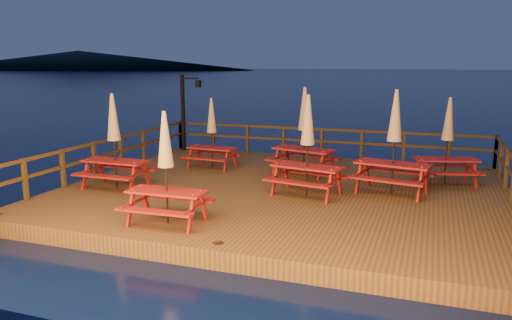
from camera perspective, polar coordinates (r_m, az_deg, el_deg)
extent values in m
plane|color=#051332|center=(14.19, 3.24, -4.77)|extent=(500.00, 500.00, 0.00)
cube|color=#4B3218|center=(14.13, 3.25, -3.99)|extent=(12.00, 10.00, 0.40)
cylinder|color=#362411|center=(13.36, -27.09, -8.40)|extent=(0.24, 0.24, 1.40)
cylinder|color=#362411|center=(20.48, -8.23, -0.75)|extent=(0.24, 0.24, 1.40)
cylinder|color=#362411|center=(10.22, -4.29, -13.11)|extent=(0.24, 0.24, 1.40)
cylinder|color=#362411|center=(18.58, 7.25, -1.95)|extent=(0.24, 0.24, 1.40)
cylinder|color=#362411|center=(18.27, 24.68, -3.13)|extent=(0.24, 0.24, 1.40)
cube|color=#362411|center=(18.51, 7.55, 3.50)|extent=(11.70, 0.06, 0.09)
cube|color=#362411|center=(18.57, 7.52, 2.14)|extent=(11.70, 0.06, 0.09)
cube|color=#362411|center=(20.07, -5.67, 2.70)|extent=(0.10, 0.10, 1.10)
cube|color=#362411|center=(18.58, 7.51, 1.97)|extent=(0.10, 0.10, 1.10)
cube|color=#362411|center=(18.21, 22.06, 1.05)|extent=(0.10, 0.10, 1.10)
cube|color=#362411|center=(16.46, -16.64, 2.17)|extent=(0.06, 9.70, 0.09)
cube|color=#362411|center=(16.53, -16.56, 0.65)|extent=(0.06, 9.70, 0.09)
cube|color=#362411|center=(13.68, -26.10, -2.42)|extent=(0.10, 0.10, 1.10)
cube|color=#362411|center=(16.54, -16.54, 0.46)|extent=(0.10, 0.10, 1.10)
cube|color=#362411|center=(19.76, -9.94, 2.45)|extent=(0.10, 0.10, 1.10)
cube|color=#362411|center=(17.35, 26.03, 0.26)|extent=(0.10, 0.10, 1.10)
cube|color=black|center=(20.08, -8.34, 5.37)|extent=(0.12, 0.12, 3.00)
cube|color=black|center=(19.83, -7.55, 9.23)|extent=(0.70, 0.06, 0.06)
cube|color=black|center=(19.68, -6.61, 8.66)|extent=(0.18, 0.18, 0.28)
sphere|color=#F6B262|center=(19.68, -6.61, 8.66)|extent=(0.14, 0.14, 0.14)
ellipsoid|color=black|center=(260.93, -19.62, 10.71)|extent=(180.00, 84.00, 9.00)
cube|color=maroon|center=(15.67, 5.49, 1.22)|extent=(2.04, 1.22, 0.05)
cube|color=maroon|center=(16.27, 6.57, 0.43)|extent=(1.93, 0.79, 0.05)
cube|color=maroon|center=(15.18, 4.29, -0.31)|extent=(1.93, 0.79, 0.05)
cube|color=maroon|center=(16.43, 3.64, 0.30)|extent=(0.09, 0.12, 0.80)
cube|color=maroon|center=(15.84, 2.32, -0.10)|extent=(0.09, 0.12, 0.80)
cube|color=maroon|center=(15.68, 8.63, -0.33)|extent=(0.09, 0.12, 0.80)
cube|color=maroon|center=(15.07, 7.45, -0.77)|extent=(0.09, 0.12, 0.80)
cylinder|color=black|center=(15.58, 5.53, 3.14)|extent=(0.05, 0.05, 2.66)
cone|color=tan|center=(15.50, 5.58, 5.87)|extent=(0.38, 0.38, 1.33)
sphere|color=black|center=(15.45, 5.62, 8.15)|extent=(0.07, 0.07, 0.07)
cube|color=maroon|center=(14.46, -15.78, -0.11)|extent=(1.85, 0.73, 0.05)
cube|color=maroon|center=(15.01, -14.35, -0.83)|extent=(1.85, 0.30, 0.05)
cube|color=maroon|center=(14.04, -17.17, -1.80)|extent=(1.85, 0.30, 0.05)
cube|color=maroon|center=(15.26, -17.31, -1.10)|extent=(0.06, 0.10, 0.77)
cube|color=maroon|center=(14.74, -18.89, -1.61)|extent=(0.06, 0.10, 0.77)
cube|color=maroon|center=(14.39, -12.42, -1.57)|extent=(0.06, 0.10, 0.77)
cube|color=maroon|center=(13.84, -13.92, -2.15)|extent=(0.06, 0.10, 0.77)
cylinder|color=black|center=(14.37, -15.88, 1.90)|extent=(0.05, 0.05, 2.56)
cone|color=tan|center=(14.28, -16.04, 4.74)|extent=(0.37, 0.37, 1.28)
sphere|color=black|center=(14.23, -16.17, 7.12)|extent=(0.07, 0.07, 0.07)
cube|color=maroon|center=(13.80, 15.38, -0.43)|extent=(2.06, 1.12, 0.05)
cube|color=maroon|center=(14.48, 16.01, -1.25)|extent=(1.97, 0.68, 0.05)
cube|color=maroon|center=(13.26, 14.55, -2.30)|extent=(1.97, 0.68, 0.05)
cube|color=maroon|center=(14.45, 12.59, -1.44)|extent=(0.08, 0.12, 0.81)
cube|color=maroon|center=(13.79, 11.64, -2.00)|extent=(0.08, 0.12, 0.81)
cube|color=maroon|center=(14.04, 18.88, -2.14)|extent=(0.08, 0.12, 0.81)
cube|color=maroon|center=(13.36, 18.23, -2.76)|extent=(0.08, 0.12, 0.81)
cylinder|color=black|center=(13.71, 15.50, 1.78)|extent=(0.05, 0.05, 2.71)
cone|color=tan|center=(13.61, 15.67, 4.93)|extent=(0.39, 0.39, 1.35)
sphere|color=black|center=(13.56, 15.81, 7.57)|extent=(0.08, 0.08, 0.08)
cube|color=maroon|center=(15.38, 20.89, 0.09)|extent=(1.87, 1.12, 0.05)
cube|color=maroon|center=(15.99, 20.25, -0.54)|extent=(1.76, 0.72, 0.05)
cube|color=maroon|center=(14.89, 21.43, -1.45)|extent=(1.76, 0.72, 0.05)
cube|color=maroon|center=(15.57, 17.89, -0.96)|extent=(0.08, 0.11, 0.73)
cube|color=maroon|center=(14.96, 18.45, -1.48)|extent=(0.08, 0.11, 0.73)
cube|color=maroon|center=(15.97, 23.00, -1.02)|extent=(0.08, 0.11, 0.73)
cube|color=maroon|center=(15.38, 23.74, -1.52)|extent=(0.08, 0.11, 0.73)
cylinder|color=black|center=(15.30, 21.02, 1.88)|extent=(0.04, 0.04, 2.44)
cone|color=tan|center=(15.21, 21.20, 4.41)|extent=(0.35, 0.35, 1.22)
sphere|color=black|center=(15.17, 21.35, 6.53)|extent=(0.07, 0.07, 0.07)
cube|color=maroon|center=(16.63, -5.04, 1.39)|extent=(1.67, 0.76, 0.05)
cube|color=maroon|center=(17.15, -4.15, 0.78)|extent=(1.64, 0.38, 0.05)
cube|color=maroon|center=(16.21, -5.96, 0.14)|extent=(1.64, 0.38, 0.05)
cube|color=maroon|center=(17.28, -6.51, 0.59)|extent=(0.06, 0.09, 0.68)
cube|color=maroon|center=(16.78, -7.54, 0.24)|extent=(0.06, 0.09, 0.68)
cube|color=maroon|center=(16.64, -2.48, 0.24)|extent=(0.06, 0.09, 0.68)
cube|color=maroon|center=(16.12, -3.43, -0.13)|extent=(0.06, 0.09, 0.68)
cylinder|color=black|center=(16.56, -5.07, 2.93)|extent=(0.04, 0.04, 2.26)
cone|color=tan|center=(16.48, -5.11, 5.11)|extent=(0.33, 0.33, 1.13)
sphere|color=black|center=(16.43, -5.14, 6.93)|extent=(0.06, 0.06, 0.06)
cube|color=maroon|center=(13.20, 5.86, -0.76)|extent=(1.97, 1.06, 0.05)
cube|color=maroon|center=(13.82, 6.91, -1.56)|extent=(1.88, 0.63, 0.05)
cube|color=maroon|center=(12.72, 4.66, -2.63)|extent=(1.88, 0.63, 0.05)
cube|color=maroon|center=(13.92, 3.51, -1.74)|extent=(0.08, 0.11, 0.78)
cube|color=maroon|center=(13.33, 2.17, -2.31)|extent=(0.08, 0.11, 0.78)
cube|color=maroon|center=(13.31, 9.48, -2.48)|extent=(0.08, 0.11, 0.78)
cube|color=maroon|center=(12.69, 8.37, -3.12)|extent=(0.08, 0.11, 0.78)
cylinder|color=black|center=(13.11, 5.90, 1.45)|extent=(0.05, 0.05, 2.59)
cone|color=tan|center=(13.00, 5.97, 4.60)|extent=(0.37, 0.37, 1.29)
sphere|color=black|center=(12.95, 6.02, 7.24)|extent=(0.07, 0.07, 0.07)
cube|color=maroon|center=(11.04, -10.16, -3.56)|extent=(1.75, 0.73, 0.05)
cube|color=maroon|center=(11.61, -8.78, -4.26)|extent=(1.74, 0.32, 0.05)
cube|color=maroon|center=(10.64, -11.57, -5.80)|extent=(1.74, 0.32, 0.05)
cube|color=maroon|center=(11.75, -12.49, -4.58)|extent=(0.06, 0.10, 0.72)
cube|color=maroon|center=(11.23, -14.13, -5.39)|extent=(0.06, 0.10, 0.72)
cube|color=maroon|center=(11.11, -6.03, -5.29)|extent=(0.06, 0.10, 0.72)
cube|color=maroon|center=(10.55, -7.42, -6.20)|extent=(0.06, 0.10, 0.72)
cylinder|color=black|center=(10.93, -10.25, -1.12)|extent=(0.04, 0.04, 2.40)
cone|color=tan|center=(10.81, -10.37, 2.37)|extent=(0.35, 0.35, 1.20)
sphere|color=black|center=(10.74, -10.48, 5.31)|extent=(0.07, 0.07, 0.07)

